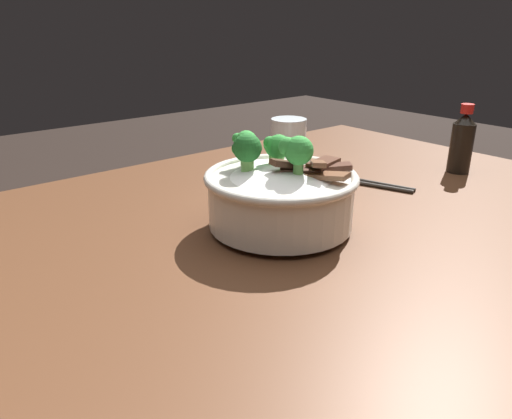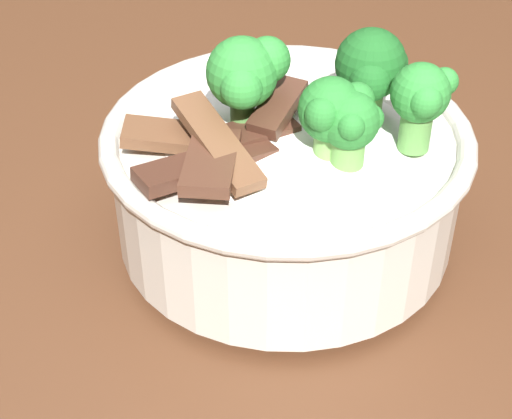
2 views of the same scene
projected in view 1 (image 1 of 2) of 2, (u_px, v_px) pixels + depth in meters
dining_table at (334, 318)px, 0.69m from camera, size 1.26×1.08×0.82m
rice_bowl at (280, 191)px, 0.69m from camera, size 0.22×0.22×0.14m
drinking_glass at (288, 142)px, 1.04m from camera, size 0.08×0.08×0.09m
chopsticks_pair at (359, 181)px, 0.91m from camera, size 0.09×0.21×0.01m
soy_sauce_bottle at (462, 142)px, 0.96m from camera, size 0.04×0.04×0.14m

